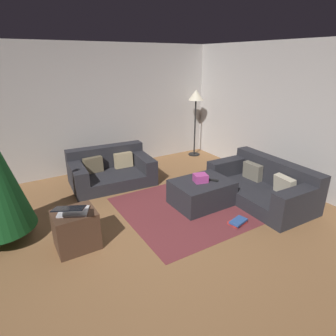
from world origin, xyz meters
TOP-DOWN VIEW (x-y plane):
  - ground_plane at (0.00, 0.00)m, footprint 6.40×6.40m
  - rear_partition at (0.00, 3.14)m, footprint 6.40×0.12m
  - corner_partition at (3.14, 0.00)m, footprint 0.12×6.40m
  - couch_left at (0.26, 2.25)m, footprint 1.59×1.10m
  - couch_right at (2.25, 0.16)m, footprint 1.02×1.78m
  - ottoman at (1.23, 0.58)m, footprint 0.95×0.71m
  - gift_box at (1.20, 0.58)m, footprint 0.25×0.23m
  - tv_remote at (1.40, 0.50)m, footprint 0.13×0.16m
  - side_table at (-0.86, 0.49)m, footprint 0.52×0.44m
  - laptop at (-0.89, 0.44)m, footprint 0.50×0.53m
  - book_stack at (1.30, -0.21)m, footprint 0.30×0.23m
  - corner_lamp at (2.67, 2.74)m, footprint 0.36×0.36m
  - area_rug at (1.23, 0.58)m, footprint 2.60×2.00m

SIDE VIEW (x-z plane):
  - ground_plane at x=0.00m, z-range 0.00..0.00m
  - area_rug at x=1.23m, z-range 0.00..0.01m
  - book_stack at x=1.30m, z-range 0.00..0.07m
  - ottoman at x=1.23m, z-range 0.00..0.41m
  - couch_left at x=0.26m, z-range -0.08..0.58m
  - side_table at x=-0.86m, z-range 0.00..0.51m
  - couch_right at x=2.25m, z-range -0.08..0.60m
  - tv_remote at x=1.40m, z-range 0.41..0.44m
  - gift_box at x=1.20m, z-range 0.41..0.54m
  - laptop at x=-0.89m, z-range 0.48..0.66m
  - rear_partition at x=0.00m, z-range 0.00..2.60m
  - corner_partition at x=3.14m, z-range 0.00..2.60m
  - corner_lamp at x=2.67m, z-range 0.56..2.17m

